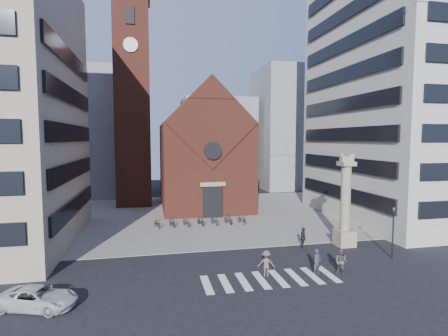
% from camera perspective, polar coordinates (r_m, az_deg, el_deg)
% --- Properties ---
extents(ground, '(120.00, 120.00, 0.00)m').
position_cam_1_polar(ground, '(28.79, 4.37, -15.50)').
color(ground, black).
rests_on(ground, ground).
extents(piazza, '(46.00, 30.00, 0.05)m').
position_cam_1_polar(piazza, '(46.61, -2.30, -7.53)').
color(piazza, gray).
rests_on(piazza, ground).
extents(zebra_crossing, '(10.20, 3.20, 0.01)m').
position_cam_1_polar(zebra_crossing, '(26.29, 7.51, -17.54)').
color(zebra_crossing, white).
rests_on(zebra_crossing, ground).
extents(church, '(12.00, 16.65, 18.00)m').
position_cam_1_polar(church, '(51.54, -3.47, 2.57)').
color(church, brown).
rests_on(church, ground).
extents(campanile, '(5.50, 5.50, 31.20)m').
position_cam_1_polar(campanile, '(54.23, -14.70, 10.74)').
color(campanile, brown).
rests_on(campanile, ground).
extents(building_right, '(18.00, 22.00, 32.00)m').
position_cam_1_polar(building_right, '(49.75, 28.21, 11.19)').
color(building_right, '#B5B0A4').
rests_on(building_right, ground).
extents(bg_block_left, '(16.00, 14.00, 22.00)m').
position_cam_1_polar(bg_block_left, '(67.03, -22.74, 5.30)').
color(bg_block_left, gray).
rests_on(bg_block_left, ground).
extents(bg_block_mid, '(14.00, 12.00, 18.00)m').
position_cam_1_polar(bg_block_mid, '(72.20, -1.13, 4.02)').
color(bg_block_mid, gray).
rests_on(bg_block_mid, ground).
extents(bg_block_right, '(16.00, 14.00, 24.00)m').
position_cam_1_polar(bg_block_right, '(74.12, 11.63, 6.26)').
color(bg_block_right, gray).
rests_on(bg_block_right, ground).
extents(lion_column, '(1.63, 1.60, 8.68)m').
position_cam_1_polar(lion_column, '(34.50, 19.20, -6.37)').
color(lion_column, gray).
rests_on(lion_column, ground).
extents(traffic_light, '(0.13, 0.16, 4.30)m').
position_cam_1_polar(traffic_light, '(32.65, 25.87, -9.31)').
color(traffic_light, black).
rests_on(traffic_light, ground).
extents(white_car, '(5.00, 3.45, 1.27)m').
position_cam_1_polar(white_car, '(24.50, -28.15, -18.20)').
color(white_car, silver).
rests_on(white_car, ground).
extents(pedestrian_0, '(0.81, 0.69, 1.88)m').
position_cam_1_polar(pedestrian_0, '(27.50, 14.95, -14.55)').
color(pedestrian_0, '#2F2D3F').
rests_on(pedestrian_0, ground).
extents(pedestrian_1, '(1.14, 1.18, 1.92)m').
position_cam_1_polar(pedestrian_1, '(27.91, 18.58, -14.31)').
color(pedestrian_1, '#504240').
rests_on(pedestrian_1, ground).
extents(pedestrian_2, '(0.66, 1.22, 1.97)m').
position_cam_1_polar(pedestrian_2, '(33.14, 12.81, -11.06)').
color(pedestrian_2, '#25242C').
rests_on(pedestrian_2, ground).
extents(pedestrian_3, '(1.41, 1.08, 1.92)m').
position_cam_1_polar(pedestrian_3, '(26.41, 6.92, -15.21)').
color(pedestrian_3, brown).
rests_on(pedestrian_3, ground).
extents(scooter_0, '(1.22, 2.00, 0.99)m').
position_cam_1_polar(scooter_0, '(40.19, -10.82, -8.86)').
color(scooter_0, black).
rests_on(scooter_0, piazza).
extents(scooter_1, '(1.07, 1.91, 1.10)m').
position_cam_1_polar(scooter_1, '(40.24, -8.48, -8.73)').
color(scooter_1, black).
rests_on(scooter_1, piazza).
extents(scooter_2, '(1.22, 2.00, 0.99)m').
position_cam_1_polar(scooter_2, '(40.38, -6.15, -8.73)').
color(scooter_2, black).
rests_on(scooter_2, piazza).
extents(scooter_3, '(1.07, 1.91, 1.10)m').
position_cam_1_polar(scooter_3, '(40.56, -3.84, -8.58)').
color(scooter_3, black).
rests_on(scooter_3, piazza).
extents(scooter_4, '(1.22, 2.00, 0.99)m').
position_cam_1_polar(scooter_4, '(40.83, -1.55, -8.56)').
color(scooter_4, black).
rests_on(scooter_4, piazza).
extents(scooter_5, '(1.07, 1.91, 1.10)m').
position_cam_1_polar(scooter_5, '(41.14, 0.70, -8.38)').
color(scooter_5, black).
rests_on(scooter_5, piazza).
extents(scooter_6, '(1.22, 2.00, 0.99)m').
position_cam_1_polar(scooter_6, '(41.53, 2.91, -8.33)').
color(scooter_6, black).
rests_on(scooter_6, piazza).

